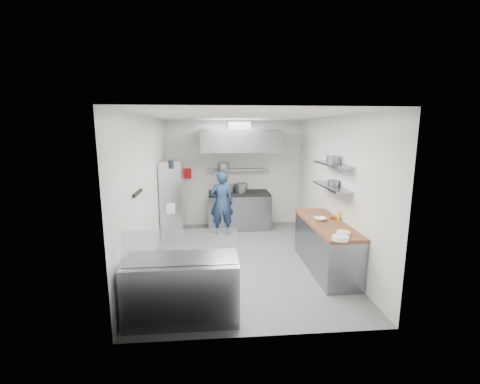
{
  "coord_description": "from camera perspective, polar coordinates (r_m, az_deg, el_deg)",
  "views": [
    {
      "loc": [
        -0.56,
        -6.07,
        2.53
      ],
      "look_at": [
        0.0,
        0.6,
        1.25
      ],
      "focal_mm": 24.0,
      "sensor_mm": 36.0,
      "label": 1
    }
  ],
  "objects": [
    {
      "name": "ceiling",
      "position": [
        6.1,
        0.49,
        13.37
      ],
      "size": [
        5.0,
        5.0,
        0.0
      ],
      "primitive_type": "plane",
      "rotation": [
        3.14,
        0.0,
        0.0
      ],
      "color": "silver",
      "rests_on": "wall_back"
    },
    {
      "name": "squeeze_bottle",
      "position": [
        6.23,
        17.15,
        -3.97
      ],
      "size": [
        0.05,
        0.05,
        0.18
      ],
      "primitive_type": "cylinder",
      "color": "yellow",
      "rests_on": "prep_counter_top"
    },
    {
      "name": "floor",
      "position": [
        6.6,
        0.45,
        -11.72
      ],
      "size": [
        5.0,
        5.0,
        0.0
      ],
      "primitive_type": "plane",
      "color": "#5F5F61",
      "rests_on": "ground"
    },
    {
      "name": "over_range_shelf",
      "position": [
        8.49,
        -0.32,
        4.0
      ],
      "size": [
        1.6,
        0.3,
        0.04
      ],
      "primitive_type": "cube",
      "color": "gray",
      "rests_on": "wall_back"
    },
    {
      "name": "shelf_pot_d",
      "position": [
        6.2,
        16.15,
        5.6
      ],
      "size": [
        0.23,
        0.23,
        0.14
      ],
      "primitive_type": "cylinder",
      "color": "slate",
      "rests_on": "wall_shelf_upper"
    },
    {
      "name": "prep_counter_top",
      "position": [
        6.07,
        15.12,
        -5.43
      ],
      "size": [
        0.65,
        2.04,
        0.06
      ],
      "primitive_type": "cube",
      "color": "brown",
      "rests_on": "prep_counter_base"
    },
    {
      "name": "display_case",
      "position": [
        4.6,
        -10.16,
        -16.59
      ],
      "size": [
        1.5,
        0.7,
        0.85
      ],
      "primitive_type": "cube",
      "color": "gray",
      "rests_on": "floor"
    },
    {
      "name": "wall_back",
      "position": [
        8.66,
        -1.06,
        3.33
      ],
      "size": [
        3.6,
        2.8,
        0.02
      ],
      "primitive_type": "cube",
      "rotation": [
        1.57,
        0.0,
        0.0
      ],
      "color": "white",
      "rests_on": "floor"
    },
    {
      "name": "copper_pan",
      "position": [
        6.29,
        16.43,
        -4.37
      ],
      "size": [
        0.16,
        0.16,
        0.06
      ],
      "primitive_type": "cylinder",
      "color": "#B96834",
      "rests_on": "prep_counter_top"
    },
    {
      "name": "rack_jar",
      "position": [
        7.22,
        -12.15,
        4.78
      ],
      "size": [
        0.12,
        0.12,
        0.18
      ],
      "primitive_type": "cylinder",
      "color": "black",
      "rests_on": "wire_rack"
    },
    {
      "name": "rack_bin_b",
      "position": [
        7.67,
        -12.01,
        1.37
      ],
      "size": [
        0.15,
        0.19,
        0.17
      ],
      "primitive_type": "cube",
      "color": "yellow",
      "rests_on": "wire_rack"
    },
    {
      "name": "red_firebox",
      "position": [
        8.61,
        -9.38,
        3.28
      ],
      "size": [
        0.22,
        0.1,
        0.26
      ],
      "primitive_type": "cube",
      "color": "red",
      "rests_on": "wall_back"
    },
    {
      "name": "gas_range",
      "position": [
        8.45,
        -0.18,
        -3.41
      ],
      "size": [
        1.6,
        0.8,
        0.9
      ],
      "primitive_type": "cube",
      "color": "gray",
      "rests_on": "floor"
    },
    {
      "name": "extractor_hood",
      "position": [
        8.02,
        -0.09,
        9.19
      ],
      "size": [
        1.9,
        1.15,
        0.55
      ],
      "primitive_type": "cube",
      "color": "gray",
      "rests_on": "wall_back"
    },
    {
      "name": "shelf_pot_a",
      "position": [
        8.24,
        -2.98,
        4.55
      ],
      "size": [
        0.27,
        0.27,
        0.18
      ],
      "primitive_type": "cylinder",
      "color": "slate",
      "rests_on": "over_range_shelf"
    },
    {
      "name": "wall_shelf_lower",
      "position": [
        6.26,
        15.86,
        0.94
      ],
      "size": [
        0.3,
        1.3,
        0.04
      ],
      "primitive_type": "cube",
      "color": "gray",
      "rests_on": "wall_right"
    },
    {
      "name": "prep_counter_base",
      "position": [
        6.21,
        14.92,
        -9.43
      ],
      "size": [
        0.62,
        2.0,
        0.84
      ],
      "primitive_type": "cube",
      "color": "gray",
      "rests_on": "floor"
    },
    {
      "name": "hood_duct",
      "position": [
        8.24,
        -0.22,
        11.87
      ],
      "size": [
        0.55,
        0.55,
        0.24
      ],
      "primitive_type": "cube",
      "color": "slate",
      "rests_on": "extractor_hood"
    },
    {
      "name": "cooktop",
      "position": [
        8.35,
        -0.18,
        -0.22
      ],
      "size": [
        1.57,
        0.78,
        0.06
      ],
      "primitive_type": "cube",
      "color": "black",
      "rests_on": "gas_range"
    },
    {
      "name": "wire_rack",
      "position": [
        7.82,
        -11.83,
        -1.25
      ],
      "size": [
        0.5,
        0.9,
        1.85
      ],
      "primitive_type": "cube",
      "color": "silver",
      "rests_on": "floor"
    },
    {
      "name": "stock_pot_mid",
      "position": [
        8.27,
        0.17,
        0.74
      ],
      "size": [
        0.34,
        0.34,
        0.24
      ],
      "primitive_type": "cylinder",
      "color": "slate",
      "rests_on": "cooktop"
    },
    {
      "name": "wall_shelf_upper",
      "position": [
        6.2,
        16.06,
        4.77
      ],
      "size": [
        0.3,
        1.3,
        0.04
      ],
      "primitive_type": "cube",
      "color": "gray",
      "rests_on": "wall_right"
    },
    {
      "name": "knife_strip",
      "position": [
        5.4,
        -17.72,
        -0.15
      ],
      "size": [
        0.04,
        0.55,
        0.05
      ],
      "primitive_type": "cube",
      "color": "black",
      "rests_on": "wall_left"
    },
    {
      "name": "wall_front",
      "position": [
        3.78,
        3.98,
        -6.57
      ],
      "size": [
        3.6,
        2.8,
        0.02
      ],
      "primitive_type": "cube",
      "rotation": [
        -1.57,
        0.0,
        0.0
      ],
      "color": "white",
      "rests_on": "floor"
    },
    {
      "name": "stock_pot_left",
      "position": [
        8.23,
        -2.13,
        0.53
      ],
      "size": [
        0.31,
        0.31,
        0.2
      ],
      "primitive_type": "cylinder",
      "color": "slate",
      "rests_on": "cooktop"
    },
    {
      "name": "wall_right",
      "position": [
        6.61,
        16.21,
        0.55
      ],
      "size": [
        2.8,
        5.0,
        0.02
      ],
      "primitive_type": "cube",
      "rotation": [
        1.57,
        0.0,
        -1.57
      ],
      "color": "white",
      "rests_on": "floor"
    },
    {
      "name": "mixing_bowl",
      "position": [
        6.12,
        13.99,
        -4.68
      ],
      "size": [
        0.27,
        0.27,
        0.05
      ],
      "primitive_type": "imported",
      "rotation": [
        0.0,
        0.0,
        0.25
      ],
      "color": "white",
      "rests_on": "prep_counter_top"
    },
    {
      "name": "rack_bin_a",
      "position": [
        7.41,
        -12.21,
        -2.92
      ],
      "size": [
        0.17,
        0.22,
        0.2
      ],
      "primitive_type": "cube",
      "color": "white",
      "rests_on": "wire_rack"
    },
    {
      "name": "display_glass",
      "position": [
        4.23,
        -10.6,
        -9.55
      ],
      "size": [
        1.47,
        0.19,
        0.42
      ],
      "primitive_type": "cube",
      "rotation": [
        -0.38,
        0.0,
        0.0
      ],
      "color": "silver",
      "rests_on": "display_case"
    },
    {
      "name": "plate_stack_a",
      "position": [
        5.14,
        17.42,
        -7.83
      ],
      "size": [
        0.25,
        0.25,
        0.06
      ],
      "primitive_type": "cylinder",
      "color": "white",
      "rests_on": "prep_counter_top"
    },
    {
      "name": "chef",
      "position": [
        7.88,
        -3.26,
        -1.97
      ],
      "size": [
        0.59,
        0.4,
        1.57
      ],
      "primitive_type": "imported",
      "rotation": [
        0.0,
        0.0,
        3.18
      ],
      "color": "navy",
      "rests_on": "floor"
    },
    {
      "name": "shelf_pot_c",
      "position": [
        6.28,
        16.31,
        1.6
      ],
      "size": [
        0.22,
        0.22,
        0.1
      ],
      "primitive_type": "cylinder",
      "color": "slate",
      "rests_on": "wall_shelf_lower"
    },
    {
      "name": "plate_stack_b",
      "position": [
        5.39,
        17.9,
        -6.98
      ],
      "size": [
        0.22,
        0.22,
        0.06
      ],
      "primitive_type": "cylinder",
      "color": "white",
      "rests_on": "prep_counter_top"
    },
    {
      "name": "wall_left",
      "position": [
        6.29,
        -16.08,
        0.06
      ],
      "size": [
        2.8,
        5.0,
        0.02
      ],
      "primitive_type": "cube",
      "rotation": [
        1.57,
        0.0,
        1.57
      ],
      "color": "white",
      "rests_on": "floor"
    }
  ]
}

